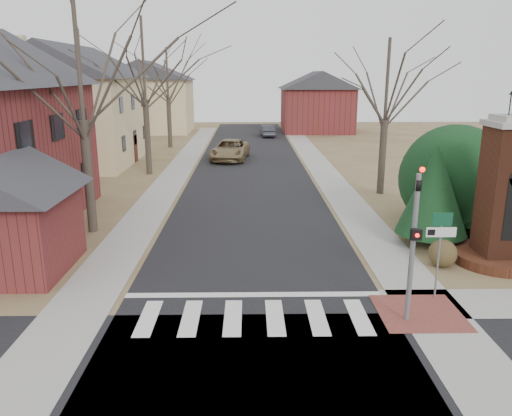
{
  "coord_description": "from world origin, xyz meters",
  "views": [
    {
      "loc": [
        -0.14,
        -12.08,
        6.72
      ],
      "look_at": [
        0.14,
        6.0,
        1.83
      ],
      "focal_mm": 35.0,
      "sensor_mm": 36.0,
      "label": 1
    }
  ],
  "objects_px": {
    "pickup_truck": "(230,150)",
    "distant_car": "(267,131)",
    "traffic_signal_pole": "(414,233)",
    "brick_gate_monument": "(504,205)",
    "sign_post": "(440,239)"
  },
  "relations": [
    {
      "from": "pickup_truck",
      "to": "distant_car",
      "type": "relative_size",
      "value": 1.48
    },
    {
      "from": "traffic_signal_pole",
      "to": "pickup_truck",
      "type": "distance_m",
      "value": 27.91
    },
    {
      "from": "brick_gate_monument",
      "to": "sign_post",
      "type": "bearing_deg",
      "value": -138.58
    },
    {
      "from": "sign_post",
      "to": "pickup_truck",
      "type": "relative_size",
      "value": 0.48
    },
    {
      "from": "sign_post",
      "to": "brick_gate_monument",
      "type": "bearing_deg",
      "value": 41.42
    },
    {
      "from": "sign_post",
      "to": "distant_car",
      "type": "distance_m",
      "value": 41.14
    },
    {
      "from": "traffic_signal_pole",
      "to": "pickup_truck",
      "type": "height_order",
      "value": "traffic_signal_pole"
    },
    {
      "from": "pickup_truck",
      "to": "distant_car",
      "type": "xyz_separation_m",
      "value": [
        3.56,
        15.15,
        -0.16
      ]
    },
    {
      "from": "traffic_signal_pole",
      "to": "pickup_truck",
      "type": "xyz_separation_m",
      "value": [
        -5.9,
        27.23,
        -1.79
      ]
    },
    {
      "from": "pickup_truck",
      "to": "distant_car",
      "type": "height_order",
      "value": "pickup_truck"
    },
    {
      "from": "brick_gate_monument",
      "to": "pickup_truck",
      "type": "bearing_deg",
      "value": 114.93
    },
    {
      "from": "pickup_truck",
      "to": "traffic_signal_pole",
      "type": "bearing_deg",
      "value": -71.29
    },
    {
      "from": "traffic_signal_pole",
      "to": "distant_car",
      "type": "xyz_separation_m",
      "value": [
        -2.34,
        42.38,
        -1.95
      ]
    },
    {
      "from": "traffic_signal_pole",
      "to": "sign_post",
      "type": "relative_size",
      "value": 1.64
    },
    {
      "from": "brick_gate_monument",
      "to": "pickup_truck",
      "type": "height_order",
      "value": "brick_gate_monument"
    }
  ]
}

